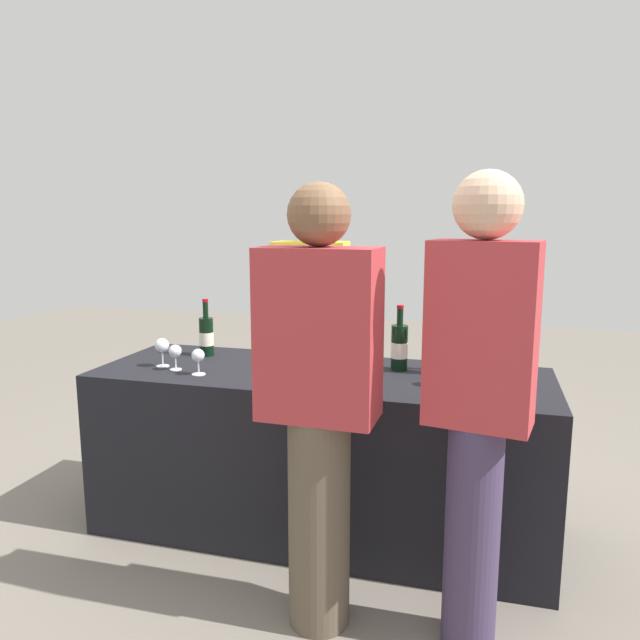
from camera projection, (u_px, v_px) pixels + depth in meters
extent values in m
plane|color=slate|center=(320.00, 526.00, 2.96)|extent=(12.00, 12.00, 0.00)
cube|color=black|center=(320.00, 451.00, 2.89)|extent=(2.14, 0.74, 0.79)
cylinder|color=black|center=(206.00, 337.00, 3.14)|extent=(0.07, 0.07, 0.20)
cylinder|color=black|center=(206.00, 310.00, 3.12)|extent=(0.03, 0.03, 0.08)
cylinder|color=maroon|center=(205.00, 300.00, 3.11)|extent=(0.03, 0.03, 0.02)
cylinder|color=silver|center=(206.00, 339.00, 3.14)|extent=(0.07, 0.07, 0.07)
cylinder|color=black|center=(320.00, 346.00, 2.88)|extent=(0.07, 0.07, 0.22)
cylinder|color=black|center=(320.00, 316.00, 2.85)|extent=(0.03, 0.03, 0.07)
cylinder|color=black|center=(320.00, 307.00, 2.85)|extent=(0.03, 0.03, 0.02)
cylinder|color=silver|center=(320.00, 348.00, 2.88)|extent=(0.07, 0.07, 0.08)
cylinder|color=black|center=(351.00, 346.00, 2.89)|extent=(0.08, 0.08, 0.22)
cylinder|color=black|center=(351.00, 315.00, 2.86)|extent=(0.03, 0.03, 0.08)
cylinder|color=black|center=(351.00, 305.00, 2.85)|extent=(0.03, 0.03, 0.02)
cylinder|color=silver|center=(351.00, 348.00, 2.89)|extent=(0.08, 0.08, 0.08)
cylinder|color=black|center=(399.00, 348.00, 2.85)|extent=(0.08, 0.08, 0.22)
cylinder|color=black|center=(400.00, 317.00, 2.82)|extent=(0.03, 0.03, 0.08)
cylinder|color=maroon|center=(400.00, 307.00, 2.81)|extent=(0.03, 0.03, 0.02)
cylinder|color=silver|center=(399.00, 350.00, 2.85)|extent=(0.08, 0.08, 0.08)
cylinder|color=black|center=(433.00, 350.00, 2.78)|extent=(0.07, 0.07, 0.23)
cylinder|color=black|center=(434.00, 316.00, 2.75)|extent=(0.03, 0.03, 0.09)
cylinder|color=maroon|center=(435.00, 305.00, 2.74)|extent=(0.03, 0.03, 0.02)
cylinder|color=silver|center=(433.00, 352.00, 2.78)|extent=(0.07, 0.07, 0.08)
cylinder|color=black|center=(467.00, 351.00, 2.81)|extent=(0.07, 0.07, 0.20)
cylinder|color=black|center=(469.00, 321.00, 2.78)|extent=(0.03, 0.03, 0.09)
cylinder|color=gold|center=(469.00, 310.00, 2.77)|extent=(0.03, 0.03, 0.02)
cylinder|color=silver|center=(467.00, 353.00, 2.81)|extent=(0.07, 0.07, 0.07)
cylinder|color=black|center=(495.00, 355.00, 2.71)|extent=(0.07, 0.07, 0.21)
cylinder|color=black|center=(497.00, 323.00, 2.69)|extent=(0.03, 0.03, 0.08)
cylinder|color=black|center=(497.00, 312.00, 2.68)|extent=(0.03, 0.03, 0.02)
cylinder|color=silver|center=(495.00, 357.00, 2.71)|extent=(0.07, 0.07, 0.07)
cylinder|color=silver|center=(163.00, 366.00, 2.93)|extent=(0.06, 0.06, 0.00)
cylinder|color=silver|center=(163.00, 359.00, 2.92)|extent=(0.01, 0.01, 0.07)
sphere|color=silver|center=(162.00, 345.00, 2.91)|extent=(0.07, 0.07, 0.07)
sphere|color=#590C19|center=(162.00, 348.00, 2.91)|extent=(0.04, 0.04, 0.04)
cylinder|color=silver|center=(176.00, 369.00, 2.86)|extent=(0.06, 0.06, 0.00)
cylinder|color=silver|center=(176.00, 363.00, 2.86)|extent=(0.01, 0.01, 0.06)
sphere|color=silver|center=(175.00, 351.00, 2.85)|extent=(0.06, 0.06, 0.06)
cylinder|color=silver|center=(199.00, 374.00, 2.78)|extent=(0.06, 0.06, 0.00)
cylinder|color=silver|center=(199.00, 367.00, 2.77)|extent=(0.01, 0.01, 0.06)
sphere|color=silver|center=(198.00, 355.00, 2.76)|extent=(0.06, 0.06, 0.06)
sphere|color=#590C19|center=(198.00, 358.00, 2.76)|extent=(0.03, 0.03, 0.03)
cylinder|color=silver|center=(283.00, 375.00, 2.77)|extent=(0.06, 0.06, 0.00)
cylinder|color=silver|center=(283.00, 367.00, 2.76)|extent=(0.01, 0.01, 0.07)
sphere|color=silver|center=(283.00, 354.00, 2.75)|extent=(0.07, 0.07, 0.07)
cylinder|color=silver|center=(349.00, 379.00, 2.69)|extent=(0.06, 0.06, 0.00)
cylinder|color=silver|center=(349.00, 370.00, 2.69)|extent=(0.01, 0.01, 0.08)
sphere|color=silver|center=(349.00, 355.00, 2.67)|extent=(0.07, 0.07, 0.07)
sphere|color=#590C19|center=(349.00, 358.00, 2.68)|extent=(0.04, 0.04, 0.04)
cylinder|color=silver|center=(445.00, 386.00, 2.59)|extent=(0.06, 0.06, 0.00)
cylinder|color=silver|center=(445.00, 378.00, 2.58)|extent=(0.01, 0.01, 0.07)
sphere|color=silver|center=(446.00, 363.00, 2.57)|extent=(0.07, 0.07, 0.07)
cylinder|color=#3F3351|center=(311.00, 407.00, 3.57)|extent=(0.23, 0.23, 0.79)
cube|color=yellow|center=(311.00, 293.00, 3.45)|extent=(0.43, 0.25, 0.59)
sphere|color=#D8AD8C|center=(311.00, 223.00, 3.38)|extent=(0.21, 0.21, 0.21)
cylinder|color=brown|center=(319.00, 521.00, 2.21)|extent=(0.23, 0.23, 0.81)
cube|color=#B23338|center=(319.00, 334.00, 2.09)|extent=(0.42, 0.24, 0.61)
sphere|color=brown|center=(319.00, 214.00, 2.01)|extent=(0.22, 0.22, 0.22)
cylinder|color=#3F3351|center=(472.00, 536.00, 2.09)|extent=(0.19, 0.19, 0.83)
cube|color=#B23338|center=(482.00, 335.00, 1.97)|extent=(0.38, 0.25, 0.62)
sphere|color=#D8AD8C|center=(488.00, 205.00, 1.90)|extent=(0.22, 0.22, 0.22)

